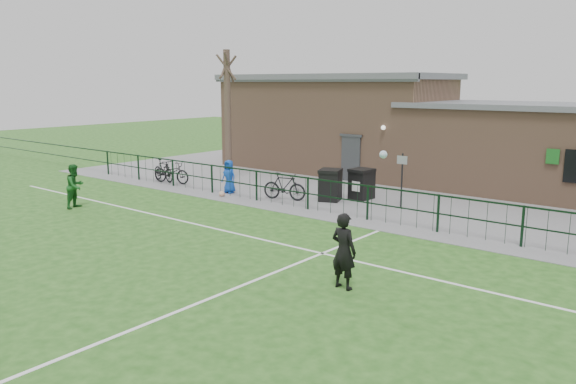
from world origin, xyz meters
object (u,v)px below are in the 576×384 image
Objects in this scene: bare_tree at (228,117)px; bicycle_d at (284,186)px; bicycle_b at (163,170)px; spectator_child at (229,176)px; ball_ground at (222,194)px; sign_post at (402,180)px; wheelie_bin_right at (362,185)px; bicycle_c at (171,172)px; outfield_player at (75,186)px; wheelie_bin_left at (330,186)px.

bicycle_d is at bearing -20.04° from bare_tree.
bicycle_b is 4.35m from spectator_child.
bicycle_b reaches higher than ball_ground.
sign_post is 7.17m from spectator_child.
bicycle_c is at bearing -159.49° from wheelie_bin_right.
spectator_child reaches higher than wheelie_bin_right.
bicycle_c is 5.62m from outfield_player.
ball_ground is (0.30, -0.72, -0.59)m from spectator_child.
spectator_child is (3.67, 0.01, 0.18)m from bicycle_c.
spectator_child reaches higher than bicycle_d.
ball_ground is (-3.86, -2.10, -0.47)m from wheelie_bin_left.
bicycle_b is at bearing 167.41° from wheelie_bin_left.
bicycle_b is 1.05× the size of outfield_player.
wheelie_bin_left is 0.71× the size of outfield_player.
outfield_player is (1.22, -5.48, 0.28)m from bicycle_c.
bicycle_b is (-11.22, -1.97, -0.49)m from sign_post.
sign_post is at bearing 22.77° from ball_ground.
ball_ground is at bearing -71.42° from spectator_child.
sign_post reaches higher than wheelie_bin_left.
wheelie_bin_right is (0.77, 1.05, -0.02)m from wheelie_bin_left.
spectator_child is (-2.69, -0.35, 0.15)m from bicycle_d.
sign_post is 1.45× the size of spectator_child.
wheelie_bin_right is 5.50m from spectator_child.
bicycle_b is at bearing 170.42° from ball_ground.
wheelie_bin_right is 0.69× the size of outfield_player.
bare_tree is at bearing -22.17° from outfield_player.
bicycle_d is (-1.48, -1.02, -0.04)m from wheelie_bin_left.
bare_tree is at bearing 130.40° from ball_ground.
bare_tree reaches higher than wheelie_bin_right.
bicycle_b is at bearing -161.02° from wheelie_bin_right.
bare_tree is 4.35× the size of spectator_child.
wheelie_bin_left is at bearing -63.42° from outfield_player.
wheelie_bin_right reaches higher than bicycle_c.
bicycle_d is at bearing 3.29° from spectator_child.
sign_post is at bearing -69.90° from bicycle_b.
wheelie_bin_right is at bearing -62.46° from outfield_player.
sign_post is at bearing -7.68° from wheelie_bin_left.
bare_tree is 3.10× the size of bicycle_c.
bicycle_c is at bearing -126.77° from bare_tree.
ball_ground is at bearing -157.23° from sign_post.
bare_tree is at bearing 130.84° from spectator_child.
bicycle_d is (7.04, 0.29, 0.02)m from bicycle_b.
wheelie_bin_left is 2.82m from sign_post.
wheelie_bin_left is at bearing -71.10° from bicycle_b.
bicycle_b is at bearing -137.89° from bare_tree.
sign_post is at bearing -0.41° from bare_tree.
wheelie_bin_right is 0.65× the size of bicycle_b.
bicycle_d is (-2.24, -2.08, -0.02)m from wheelie_bin_right.
outfield_player reaches higher than spectator_child.
spectator_child is at bearing 112.74° from ball_ground.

